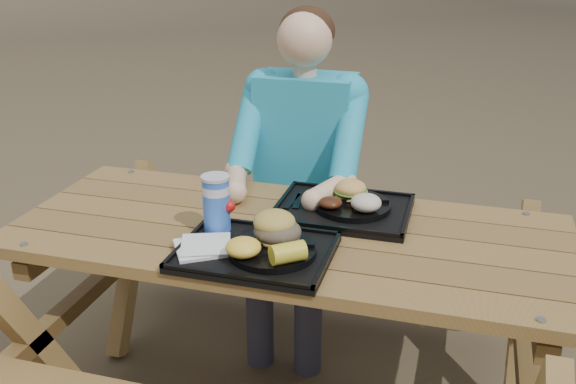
# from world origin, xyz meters

# --- Properties ---
(picnic_table) EXTENTS (1.80, 1.49, 0.75)m
(picnic_table) POSITION_xyz_m (0.00, 0.00, 0.38)
(picnic_table) COLOR #999999
(picnic_table) RESTS_ON ground
(tray_near) EXTENTS (0.45, 0.35, 0.02)m
(tray_near) POSITION_xyz_m (-0.04, -0.21, 0.76)
(tray_near) COLOR black
(tray_near) RESTS_ON picnic_table
(tray_far) EXTENTS (0.45, 0.35, 0.02)m
(tray_far) POSITION_xyz_m (0.15, 0.17, 0.76)
(tray_far) COLOR black
(tray_far) RESTS_ON picnic_table
(plate_near) EXTENTS (0.26, 0.26, 0.02)m
(plate_near) POSITION_xyz_m (0.01, -0.21, 0.78)
(plate_near) COLOR black
(plate_near) RESTS_ON tray_near
(plate_far) EXTENTS (0.26, 0.26, 0.02)m
(plate_far) POSITION_xyz_m (0.18, 0.18, 0.78)
(plate_far) COLOR black
(plate_far) RESTS_ON tray_far
(napkin_stack) EXTENTS (0.21, 0.21, 0.02)m
(napkin_stack) POSITION_xyz_m (-0.20, -0.24, 0.78)
(napkin_stack) COLOR white
(napkin_stack) RESTS_ON tray_near
(soda_cup) EXTENTS (0.08, 0.08, 0.17)m
(soda_cup) POSITION_xyz_m (-0.20, -0.10, 0.86)
(soda_cup) COLOR blue
(soda_cup) RESTS_ON tray_near
(condiment_bbq) EXTENTS (0.06, 0.06, 0.03)m
(condiment_bbq) POSITION_xyz_m (-0.04, -0.08, 0.79)
(condiment_bbq) COLOR black
(condiment_bbq) RESTS_ON tray_near
(condiment_mustard) EXTENTS (0.04, 0.04, 0.03)m
(condiment_mustard) POSITION_xyz_m (0.03, -0.09, 0.78)
(condiment_mustard) COLOR gold
(condiment_mustard) RESTS_ON tray_near
(sandwich) EXTENTS (0.13, 0.13, 0.14)m
(sandwich) POSITION_xyz_m (0.01, -0.16, 0.86)
(sandwich) COLOR gold
(sandwich) RESTS_ON plate_near
(mac_cheese) EXTENTS (0.10, 0.10, 0.05)m
(mac_cheese) POSITION_xyz_m (-0.05, -0.28, 0.82)
(mac_cheese) COLOR yellow
(mac_cheese) RESTS_ON plate_near
(corn_cob) EXTENTS (0.14, 0.14, 0.06)m
(corn_cob) POSITION_xyz_m (0.08, -0.28, 0.82)
(corn_cob) COLOR yellow
(corn_cob) RESTS_ON plate_near
(cutlery_far) EXTENTS (0.04, 0.14, 0.01)m
(cutlery_far) POSITION_xyz_m (-0.02, 0.18, 0.77)
(cutlery_far) COLOR black
(cutlery_far) RESTS_ON tray_far
(burger) EXTENTS (0.11, 0.11, 0.10)m
(burger) POSITION_xyz_m (0.16, 0.23, 0.84)
(burger) COLOR #E4A650
(burger) RESTS_ON plate_far
(baked_beans) EXTENTS (0.08, 0.08, 0.04)m
(baked_beans) POSITION_xyz_m (0.11, 0.12, 0.81)
(baked_beans) COLOR #421F0D
(baked_beans) RESTS_ON plate_far
(potato_salad) EXTENTS (0.10, 0.10, 0.06)m
(potato_salad) POSITION_xyz_m (0.23, 0.13, 0.82)
(potato_salad) COLOR beige
(potato_salad) RESTS_ON plate_far
(diner) EXTENTS (0.48, 0.84, 1.28)m
(diner) POSITION_xyz_m (-0.10, 0.57, 0.64)
(diner) COLOR #1AB9AA
(diner) RESTS_ON ground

